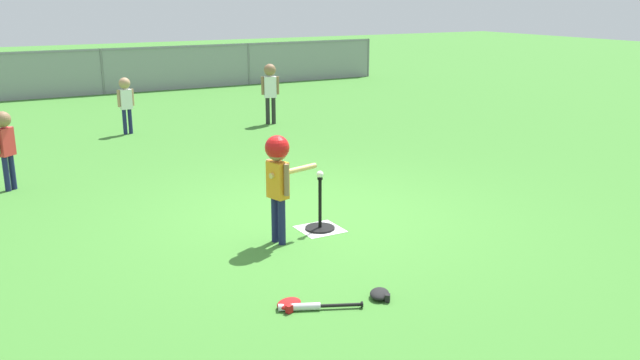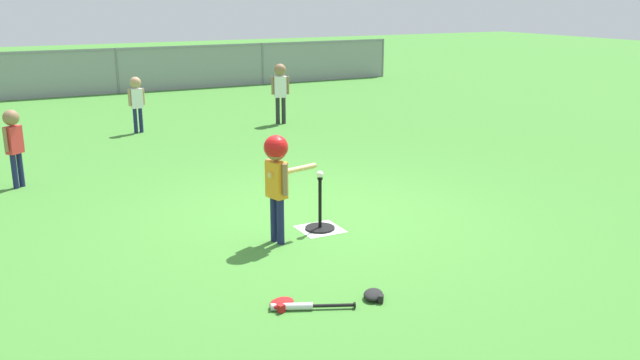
{
  "view_description": "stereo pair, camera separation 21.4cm",
  "coord_description": "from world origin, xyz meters",
  "px_view_note": "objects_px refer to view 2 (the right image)",
  "views": [
    {
      "loc": [
        -3.42,
        -6.28,
        2.42
      ],
      "look_at": [
        -0.14,
        -0.4,
        0.55
      ],
      "focal_mm": 37.33,
      "sensor_mm": 36.0,
      "label": 1
    },
    {
      "loc": [
        -3.24,
        -6.38,
        2.42
      ],
      "look_at": [
        -0.14,
        -0.4,
        0.55
      ],
      "focal_mm": 37.33,
      "sensor_mm": 36.0,
      "label": 2
    }
  ],
  "objects_px": {
    "fielder_deep_right": "(280,85)",
    "fielder_near_left": "(13,138)",
    "glove_near_bats": "(374,295)",
    "glove_by_plate": "(282,303)",
    "fielder_deep_center": "(136,97)",
    "batting_tee": "(320,222)",
    "spare_bat_silver": "(301,306)",
    "baseball_on_tee": "(320,174)",
    "batter_child": "(277,167)"
  },
  "relations": [
    {
      "from": "batting_tee",
      "to": "fielder_deep_right",
      "type": "bearing_deg",
      "value": 69.81
    },
    {
      "from": "fielder_deep_right",
      "to": "fielder_near_left",
      "type": "distance_m",
      "value": 5.5
    },
    {
      "from": "fielder_deep_center",
      "to": "glove_near_bats",
      "type": "distance_m",
      "value": 7.9
    },
    {
      "from": "batter_child",
      "to": "glove_by_plate",
      "type": "relative_size",
      "value": 4.33
    },
    {
      "from": "fielder_deep_right",
      "to": "glove_by_plate",
      "type": "height_order",
      "value": "fielder_deep_right"
    },
    {
      "from": "fielder_deep_center",
      "to": "glove_by_plate",
      "type": "distance_m",
      "value": 7.71
    },
    {
      "from": "fielder_near_left",
      "to": "glove_near_bats",
      "type": "height_order",
      "value": "fielder_near_left"
    },
    {
      "from": "glove_near_bats",
      "to": "fielder_deep_center",
      "type": "bearing_deg",
      "value": 91.2
    },
    {
      "from": "spare_bat_silver",
      "to": "glove_near_bats",
      "type": "relative_size",
      "value": 2.37
    },
    {
      "from": "baseball_on_tee",
      "to": "fielder_near_left",
      "type": "relative_size",
      "value": 0.07
    },
    {
      "from": "batting_tee",
      "to": "fielder_deep_right",
      "type": "height_order",
      "value": "fielder_deep_right"
    },
    {
      "from": "fielder_near_left",
      "to": "glove_by_plate",
      "type": "xyz_separation_m",
      "value": [
        1.63,
        -4.76,
        -0.63
      ]
    },
    {
      "from": "batting_tee",
      "to": "glove_near_bats",
      "type": "bearing_deg",
      "value": -102.69
    },
    {
      "from": "glove_by_plate",
      "to": "fielder_deep_right",
      "type": "bearing_deg",
      "value": 65.95
    },
    {
      "from": "batter_child",
      "to": "fielder_deep_right",
      "type": "relative_size",
      "value": 0.96
    },
    {
      "from": "fielder_deep_right",
      "to": "fielder_deep_center",
      "type": "xyz_separation_m",
      "value": [
        -2.68,
        0.38,
        -0.09
      ]
    },
    {
      "from": "fielder_deep_right",
      "to": "fielder_near_left",
      "type": "bearing_deg",
      "value": -152.59
    },
    {
      "from": "glove_by_plate",
      "to": "batting_tee",
      "type": "bearing_deg",
      "value": 53.2
    },
    {
      "from": "batting_tee",
      "to": "glove_by_plate",
      "type": "height_order",
      "value": "batting_tee"
    },
    {
      "from": "batter_child",
      "to": "glove_by_plate",
      "type": "xyz_separation_m",
      "value": [
        -0.57,
        -1.36,
        -0.76
      ]
    },
    {
      "from": "batter_child",
      "to": "fielder_deep_right",
      "type": "bearing_deg",
      "value": 65.67
    },
    {
      "from": "batter_child",
      "to": "glove_by_plate",
      "type": "bearing_deg",
      "value": -112.83
    },
    {
      "from": "fielder_deep_right",
      "to": "fielder_deep_center",
      "type": "relative_size",
      "value": 1.14
    },
    {
      "from": "baseball_on_tee",
      "to": "fielder_deep_right",
      "type": "relative_size",
      "value": 0.06
    },
    {
      "from": "fielder_deep_right",
      "to": "spare_bat_silver",
      "type": "xyz_separation_m",
      "value": [
        -3.14,
        -7.4,
        -0.72
      ]
    },
    {
      "from": "fielder_near_left",
      "to": "baseball_on_tee",
      "type": "bearing_deg",
      "value": -49.74
    },
    {
      "from": "fielder_deep_center",
      "to": "baseball_on_tee",
      "type": "bearing_deg",
      "value": -84.9
    },
    {
      "from": "fielder_deep_right",
      "to": "fielder_near_left",
      "type": "height_order",
      "value": "fielder_deep_right"
    },
    {
      "from": "fielder_deep_right",
      "to": "glove_near_bats",
      "type": "xyz_separation_m",
      "value": [
        -2.51,
        -7.49,
        -0.71
      ]
    },
    {
      "from": "fielder_near_left",
      "to": "batting_tee",
      "type": "bearing_deg",
      "value": -49.74
    },
    {
      "from": "glove_by_plate",
      "to": "fielder_deep_center",
      "type": "bearing_deg",
      "value": 85.7
    },
    {
      "from": "glove_near_bats",
      "to": "glove_by_plate",
      "type": "bearing_deg",
      "value": 164.5
    },
    {
      "from": "batting_tee",
      "to": "baseball_on_tee",
      "type": "bearing_deg",
      "value": 116.57
    },
    {
      "from": "batter_child",
      "to": "fielder_deep_right",
      "type": "distance_m",
      "value": 6.51
    },
    {
      "from": "batting_tee",
      "to": "spare_bat_silver",
      "type": "distance_m",
      "value": 1.91
    },
    {
      "from": "baseball_on_tee",
      "to": "glove_near_bats",
      "type": "bearing_deg",
      "value": -102.69
    },
    {
      "from": "batter_child",
      "to": "glove_by_plate",
      "type": "height_order",
      "value": "batter_child"
    },
    {
      "from": "fielder_near_left",
      "to": "spare_bat_silver",
      "type": "bearing_deg",
      "value": -70.28
    },
    {
      "from": "fielder_deep_right",
      "to": "spare_bat_silver",
      "type": "distance_m",
      "value": 8.07
    },
    {
      "from": "glove_near_bats",
      "to": "fielder_near_left",
      "type": "bearing_deg",
      "value": 115.52
    },
    {
      "from": "baseball_on_tee",
      "to": "spare_bat_silver",
      "type": "relative_size",
      "value": 0.11
    },
    {
      "from": "baseball_on_tee",
      "to": "fielder_deep_right",
      "type": "distance_m",
      "value": 6.16
    },
    {
      "from": "fielder_deep_right",
      "to": "fielder_deep_center",
      "type": "bearing_deg",
      "value": 171.93
    },
    {
      "from": "batting_tee",
      "to": "fielder_deep_center",
      "type": "relative_size",
      "value": 0.56
    },
    {
      "from": "batting_tee",
      "to": "fielder_deep_right",
      "type": "distance_m",
      "value": 6.2
    },
    {
      "from": "batting_tee",
      "to": "batter_child",
      "type": "relative_size",
      "value": 0.52
    },
    {
      "from": "batting_tee",
      "to": "fielder_deep_center",
      "type": "bearing_deg",
      "value": 95.1
    },
    {
      "from": "batting_tee",
      "to": "baseball_on_tee",
      "type": "relative_size",
      "value": 7.77
    },
    {
      "from": "baseball_on_tee",
      "to": "glove_near_bats",
      "type": "distance_m",
      "value": 1.85
    },
    {
      "from": "spare_bat_silver",
      "to": "glove_by_plate",
      "type": "xyz_separation_m",
      "value": [
        -0.12,
        0.11,
        0.01
      ]
    }
  ]
}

